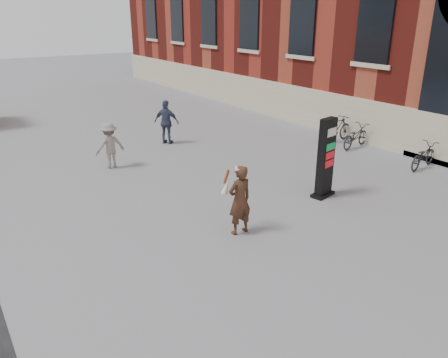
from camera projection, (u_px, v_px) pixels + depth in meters
ground at (233, 242)px, 10.43m from camera, size 100.00×100.00×0.00m
info_pylon at (326, 158)px, 12.65m from camera, size 0.81×0.51×2.36m
woman at (239, 199)px, 10.58m from camera, size 0.67×0.59×1.77m
pedestrian_b at (110, 145)px, 15.17m from camera, size 1.05×0.62×1.60m
pedestrian_c at (167, 122)px, 17.91m from camera, size 1.02×1.10×1.81m
bike_4 at (423, 156)px, 15.26m from camera, size 1.76×0.84×0.89m
bike_6 at (355, 136)px, 17.57m from camera, size 1.86×0.96×0.93m
bike_7 at (337, 129)px, 18.31m from camera, size 1.86×0.62×1.10m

